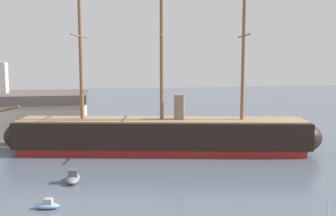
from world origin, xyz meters
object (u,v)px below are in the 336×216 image
object	(u,v)px
motorboat_mid_left	(47,205)
motorboat_alongside_bow	(73,178)
tall_ship	(162,135)
sailboat_far_right	(297,144)

from	to	relation	value
motorboat_mid_left	motorboat_alongside_bow	bearing A→B (deg)	76.83
tall_ship	sailboat_far_right	bearing A→B (deg)	1.70
tall_ship	motorboat_mid_left	distance (m)	30.75
motorboat_mid_left	motorboat_alongside_bow	size ratio (longest dim) A/B	0.69
motorboat_alongside_bow	sailboat_far_right	xyz separation A→B (m)	(42.00, 16.14, -0.12)
motorboat_mid_left	motorboat_alongside_bow	distance (m)	10.21
motorboat_mid_left	motorboat_alongside_bow	world-z (taller)	motorboat_alongside_bow
tall_ship	sailboat_far_right	xyz separation A→B (m)	(27.05, 0.80, -2.79)
sailboat_far_right	motorboat_mid_left	bearing A→B (deg)	-149.53
tall_ship	motorboat_alongside_bow	xyz separation A→B (m)	(-14.95, -15.34, -2.66)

